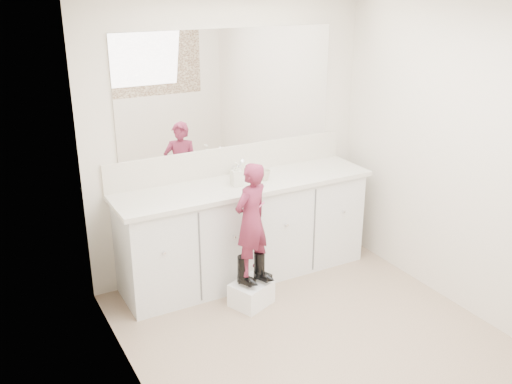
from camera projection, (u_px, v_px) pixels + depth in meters
floor at (323, 345)px, 4.17m from camera, size 3.00×3.00×0.00m
ceiling at (340, 0)px, 3.33m from camera, size 3.00×3.00×0.00m
wall_back at (230, 139)px, 4.98m from camera, size 2.60×0.00×2.60m
wall_left at (139, 232)px, 3.17m from camera, size 0.00×3.00×3.00m
wall_right at (470, 163)px, 4.34m from camera, size 0.00×3.00×3.00m
vanity_cabinet at (245, 231)px, 5.03m from camera, size 2.20×0.55×0.85m
countertop at (245, 185)px, 4.86m from camera, size 2.28×0.58×0.04m
backsplash at (231, 160)px, 5.04m from camera, size 2.28×0.03×0.25m
mirror at (229, 89)px, 4.82m from camera, size 2.00×0.02×1.00m
faucet at (237, 171)px, 4.97m from camera, size 0.08×0.08×0.10m
cup at (265, 175)px, 4.90m from camera, size 0.10×0.10×0.09m
soap_bottle at (237, 174)px, 4.75m from camera, size 0.10×0.10×0.20m
step_stool at (251, 293)px, 4.67m from camera, size 0.38×0.35×0.20m
boot_left at (243, 271)px, 4.56m from camera, size 0.15×0.19×0.26m
boot_right at (259, 267)px, 4.62m from camera, size 0.15×0.19×0.26m
toddler at (251, 220)px, 4.44m from camera, size 0.39×0.33×0.92m
toothbrush at (259, 207)px, 4.44m from camera, size 0.13×0.06×0.06m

